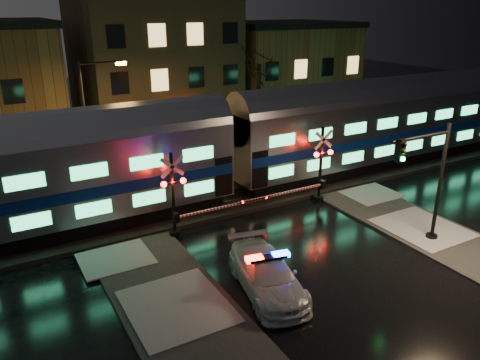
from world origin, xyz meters
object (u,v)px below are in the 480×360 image
at_px(police_car, 267,275).
at_px(streetlight, 90,122).
at_px(crossing_signal_left, 181,202).
at_px(crossing_signal_right, 316,173).
at_px(traffic_light, 428,184).

bearing_deg(police_car, streetlight, 116.76).
bearing_deg(crossing_signal_left, crossing_signal_right, 0.01).
relative_size(police_car, traffic_light, 0.92).
xyz_separation_m(police_car, crossing_signal_left, (-1.03, 5.92, 1.02)).
bearing_deg(streetlight, crossing_signal_right, -32.82).
bearing_deg(crossing_signal_right, traffic_light, -79.25).
bearing_deg(police_car, crossing_signal_right, 52.04).
height_order(crossing_signal_right, crossing_signal_left, crossing_signal_right).
distance_m(crossing_signal_right, crossing_signal_left, 8.00).
height_order(crossing_signal_right, streetlight, streetlight).
distance_m(police_car, crossing_signal_right, 9.21).
height_order(crossing_signal_left, streetlight, streetlight).
xyz_separation_m(police_car, crossing_signal_right, (6.97, 5.93, 1.06)).
bearing_deg(crossing_signal_right, police_car, -139.62).
bearing_deg(police_car, traffic_light, 9.32).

